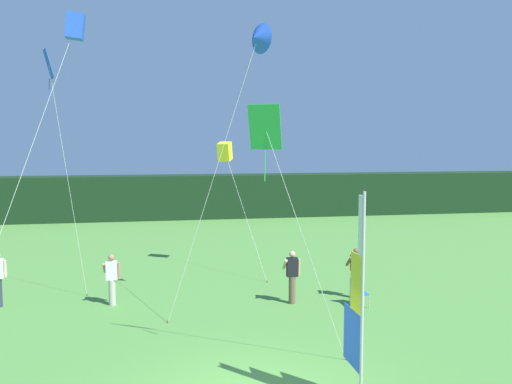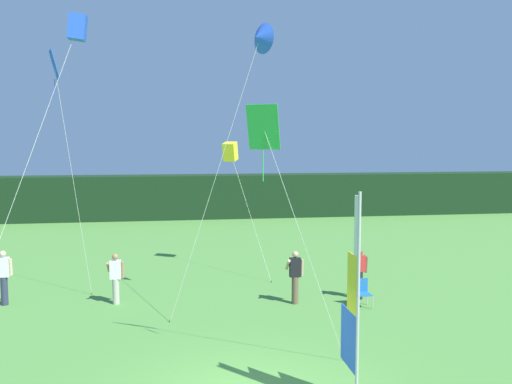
{
  "view_description": "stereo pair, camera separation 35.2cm",
  "coord_description": "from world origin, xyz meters",
  "px_view_note": "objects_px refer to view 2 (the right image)",
  "views": [
    {
      "loc": [
        -1.76,
        -10.66,
        5.3
      ],
      "look_at": [
        0.63,
        2.83,
        4.02
      ],
      "focal_mm": 38.22,
      "sensor_mm": 36.0,
      "label": 1
    },
    {
      "loc": [
        -1.42,
        -10.71,
        5.3
      ],
      "look_at": [
        0.63,
        2.83,
        4.02
      ],
      "focal_mm": 38.22,
      "sensor_mm": 36.0,
      "label": 2
    }
  ],
  "objects_px": {
    "banner_flag": "(353,306)",
    "person_far_right": "(116,277)",
    "person_far_left": "(295,276)",
    "person_mid_field": "(4,276)",
    "folding_chair": "(362,291)",
    "kite_green_diamond_4": "(266,136)",
    "kite_blue_box_3": "(77,29)",
    "kite_blue_delta_0": "(260,39)",
    "person_near_banner": "(360,272)",
    "kite_yellow_box_2": "(230,152)",
    "kite_blue_diamond_5": "(56,75)"
  },
  "relations": [
    {
      "from": "banner_flag",
      "to": "person_far_right",
      "type": "bearing_deg",
      "value": 124.0
    },
    {
      "from": "banner_flag",
      "to": "person_far_right",
      "type": "height_order",
      "value": "banner_flag"
    },
    {
      "from": "person_far_left",
      "to": "person_mid_field",
      "type": "bearing_deg",
      "value": 172.28
    },
    {
      "from": "person_far_left",
      "to": "folding_chair",
      "type": "relative_size",
      "value": 1.96
    },
    {
      "from": "banner_flag",
      "to": "kite_green_diamond_4",
      "type": "distance_m",
      "value": 4.18
    },
    {
      "from": "kite_blue_box_3",
      "to": "banner_flag",
      "type": "bearing_deg",
      "value": -40.22
    },
    {
      "from": "kite_blue_delta_0",
      "to": "person_mid_field",
      "type": "bearing_deg",
      "value": 164.28
    },
    {
      "from": "person_near_banner",
      "to": "folding_chair",
      "type": "height_order",
      "value": "person_near_banner"
    },
    {
      "from": "person_far_right",
      "to": "kite_yellow_box_2",
      "type": "xyz_separation_m",
      "value": [
        4.23,
        4.4,
        3.98
      ]
    },
    {
      "from": "kite_blue_box_3",
      "to": "person_far_left",
      "type": "bearing_deg",
      "value": 18.69
    },
    {
      "from": "person_mid_field",
      "to": "kite_blue_delta_0",
      "type": "bearing_deg",
      "value": -15.72
    },
    {
      "from": "person_near_banner",
      "to": "kite_blue_delta_0",
      "type": "xyz_separation_m",
      "value": [
        -3.6,
        -1.2,
        7.38
      ]
    },
    {
      "from": "banner_flag",
      "to": "folding_chair",
      "type": "distance_m",
      "value": 7.11
    },
    {
      "from": "banner_flag",
      "to": "kite_green_diamond_4",
      "type": "bearing_deg",
      "value": 122.83
    },
    {
      "from": "kite_yellow_box_2",
      "to": "person_mid_field",
      "type": "bearing_deg",
      "value": -153.0
    },
    {
      "from": "person_mid_field",
      "to": "kite_blue_delta_0",
      "type": "relative_size",
      "value": 0.2
    },
    {
      "from": "kite_blue_box_3",
      "to": "person_far_right",
      "type": "bearing_deg",
      "value": 80.34
    },
    {
      "from": "folding_chair",
      "to": "banner_flag",
      "type": "bearing_deg",
      "value": -111.23
    },
    {
      "from": "kite_blue_box_3",
      "to": "kite_blue_diamond_5",
      "type": "distance_m",
      "value": 4.77
    },
    {
      "from": "kite_green_diamond_4",
      "to": "kite_blue_box_3",
      "type": "bearing_deg",
      "value": 147.76
    },
    {
      "from": "person_far_right",
      "to": "person_near_banner",
      "type": "bearing_deg",
      "value": -4.48
    },
    {
      "from": "kite_blue_delta_0",
      "to": "kite_blue_diamond_5",
      "type": "bearing_deg",
      "value": 152.42
    },
    {
      "from": "person_far_left",
      "to": "person_far_right",
      "type": "distance_m",
      "value": 5.85
    },
    {
      "from": "kite_blue_box_3",
      "to": "kite_blue_diamond_5",
      "type": "height_order",
      "value": "kite_blue_box_3"
    },
    {
      "from": "person_near_banner",
      "to": "kite_blue_box_3",
      "type": "bearing_deg",
      "value": -164.71
    },
    {
      "from": "banner_flag",
      "to": "person_far_left",
      "type": "height_order",
      "value": "banner_flag"
    },
    {
      "from": "person_far_left",
      "to": "kite_green_diamond_4",
      "type": "xyz_separation_m",
      "value": [
        -1.82,
        -4.96,
        4.49
      ]
    },
    {
      "from": "person_mid_field",
      "to": "kite_blue_delta_0",
      "type": "height_order",
      "value": "kite_blue_delta_0"
    },
    {
      "from": "banner_flag",
      "to": "folding_chair",
      "type": "relative_size",
      "value": 4.91
    },
    {
      "from": "person_mid_field",
      "to": "person_near_banner",
      "type": "bearing_deg",
      "value": -5.2
    },
    {
      "from": "banner_flag",
      "to": "kite_blue_box_3",
      "type": "relative_size",
      "value": 0.51
    },
    {
      "from": "person_far_right",
      "to": "kite_blue_diamond_5",
      "type": "distance_m",
      "value": 7.08
    },
    {
      "from": "banner_flag",
      "to": "kite_blue_delta_0",
      "type": "bearing_deg",
      "value": 98.27
    },
    {
      "from": "person_mid_field",
      "to": "person_far_left",
      "type": "height_order",
      "value": "person_mid_field"
    },
    {
      "from": "banner_flag",
      "to": "folding_chair",
      "type": "xyz_separation_m",
      "value": [
        2.51,
        6.46,
        -1.58
      ]
    },
    {
      "from": "kite_yellow_box_2",
      "to": "kite_green_diamond_4",
      "type": "distance_m",
      "value": 10.22
    },
    {
      "from": "person_far_left",
      "to": "kite_yellow_box_2",
      "type": "bearing_deg",
      "value": 106.59
    },
    {
      "from": "person_mid_field",
      "to": "kite_yellow_box_2",
      "type": "bearing_deg",
      "value": 27.0
    },
    {
      "from": "kite_green_diamond_4",
      "to": "kite_blue_diamond_5",
      "type": "height_order",
      "value": "kite_blue_diamond_5"
    },
    {
      "from": "person_mid_field",
      "to": "person_far_right",
      "type": "bearing_deg",
      "value": -6.8
    },
    {
      "from": "person_mid_field",
      "to": "kite_green_diamond_4",
      "type": "relative_size",
      "value": 0.29
    },
    {
      "from": "person_far_left",
      "to": "folding_chair",
      "type": "xyz_separation_m",
      "value": [
        2.06,
        -0.62,
        -0.42
      ]
    },
    {
      "from": "kite_blue_diamond_5",
      "to": "person_near_banner",
      "type": "bearing_deg",
      "value": -12.11
    },
    {
      "from": "banner_flag",
      "to": "kite_blue_diamond_5",
      "type": "xyz_separation_m",
      "value": [
        -7.3,
        9.44,
        5.43
      ]
    },
    {
      "from": "banner_flag",
      "to": "kite_blue_box_3",
      "type": "xyz_separation_m",
      "value": [
        -5.85,
        4.95,
        6.09
      ]
    },
    {
      "from": "person_near_banner",
      "to": "person_mid_field",
      "type": "distance_m",
      "value": 11.68
    },
    {
      "from": "kite_yellow_box_2",
      "to": "kite_blue_box_3",
      "type": "height_order",
      "value": "kite_blue_box_3"
    },
    {
      "from": "person_far_right",
      "to": "folding_chair",
      "type": "distance_m",
      "value": 8.0
    },
    {
      "from": "person_far_right",
      "to": "kite_green_diamond_4",
      "type": "distance_m",
      "value": 8.37
    },
    {
      "from": "kite_yellow_box_2",
      "to": "kite_blue_box_3",
      "type": "distance_m",
      "value": 9.37
    }
  ]
}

